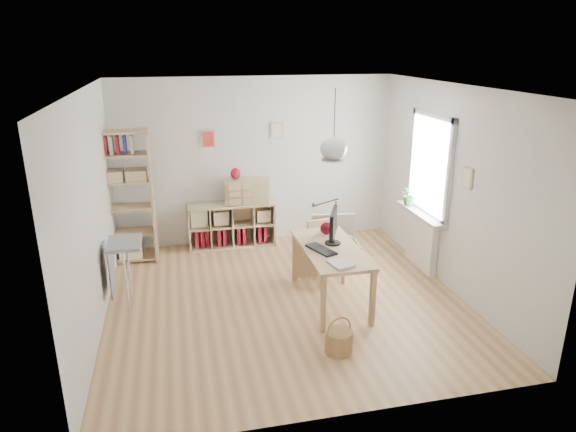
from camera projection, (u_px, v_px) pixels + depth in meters
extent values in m
plane|color=tan|center=(286.00, 300.00, 6.69)|extent=(4.50, 4.50, 0.00)
plane|color=white|center=(256.00, 162.00, 8.34)|extent=(4.50, 0.00, 4.50)
plane|color=white|center=(345.00, 280.00, 4.18)|extent=(4.50, 0.00, 4.50)
plane|color=white|center=(91.00, 214.00, 5.79)|extent=(0.00, 4.50, 4.50)
plane|color=white|center=(453.00, 190.00, 6.73)|extent=(0.00, 4.50, 4.50)
plane|color=white|center=(285.00, 87.00, 5.82)|extent=(4.50, 4.50, 0.00)
cylinder|color=black|center=(335.00, 118.00, 5.91)|extent=(0.01, 0.01, 0.68)
ellipsoid|color=white|center=(334.00, 149.00, 6.02)|extent=(0.32, 0.32, 0.27)
cube|color=white|center=(431.00, 165.00, 7.21)|extent=(0.03, 1.00, 1.30)
cube|color=silver|center=(449.00, 174.00, 6.71)|extent=(0.06, 0.08, 1.46)
cube|color=silver|center=(412.00, 157.00, 7.71)|extent=(0.06, 0.08, 1.46)
cube|color=silver|center=(434.00, 116.00, 6.99)|extent=(0.06, 1.16, 0.08)
cube|color=silver|center=(425.00, 212.00, 7.43)|extent=(0.06, 1.16, 0.08)
cube|color=white|center=(421.00, 241.00, 7.57)|extent=(0.10, 0.80, 0.80)
cube|color=silver|center=(421.00, 214.00, 7.42)|extent=(0.22, 1.20, 0.06)
cube|color=tan|center=(331.00, 249.00, 6.43)|extent=(0.70, 1.50, 0.04)
cube|color=tan|center=(323.00, 304.00, 5.84)|extent=(0.06, 0.06, 0.71)
cube|color=tan|center=(295.00, 257.00, 7.14)|extent=(0.06, 0.06, 0.71)
cube|color=tan|center=(372.00, 299.00, 5.97)|extent=(0.06, 0.06, 0.71)
cube|color=tan|center=(336.00, 253.00, 7.26)|extent=(0.06, 0.06, 0.71)
cube|color=#D3BE8B|center=(232.00, 245.00, 8.48)|extent=(1.40, 0.38, 0.03)
cube|color=#D3BE8B|center=(231.00, 205.00, 8.26)|extent=(1.40, 0.38, 0.03)
cube|color=#D3BE8B|center=(189.00, 228.00, 8.22)|extent=(0.03, 0.38, 0.72)
cube|color=#D3BE8B|center=(273.00, 222.00, 8.51)|extent=(0.03, 0.38, 0.72)
cube|color=#D3BE8B|center=(230.00, 222.00, 8.53)|extent=(1.40, 0.02, 0.72)
cube|color=maroon|center=(196.00, 237.00, 8.32)|extent=(0.06, 0.26, 0.30)
cube|color=maroon|center=(202.00, 237.00, 8.34)|extent=(0.05, 0.26, 0.30)
cube|color=maroon|center=(207.00, 236.00, 8.35)|extent=(0.05, 0.26, 0.30)
cube|color=maroon|center=(219.00, 235.00, 8.39)|extent=(0.05, 0.26, 0.30)
cube|color=maroon|center=(224.00, 235.00, 8.41)|extent=(0.05, 0.26, 0.30)
cube|color=maroon|center=(238.00, 234.00, 8.46)|extent=(0.06, 0.26, 0.30)
cube|color=maroon|center=(243.00, 233.00, 8.48)|extent=(0.06, 0.26, 0.30)
cube|color=maroon|center=(259.00, 232.00, 8.53)|extent=(0.06, 0.26, 0.30)
cube|color=maroon|center=(264.00, 232.00, 8.55)|extent=(0.05, 0.26, 0.30)
cube|color=tan|center=(99.00, 199.00, 7.53)|extent=(0.04, 0.38, 2.00)
cube|color=tan|center=(152.00, 196.00, 7.69)|extent=(0.04, 0.38, 2.00)
cube|color=tan|center=(132.00, 257.00, 7.91)|extent=(0.76, 0.38, 0.03)
cube|color=tan|center=(130.00, 232.00, 7.79)|extent=(0.76, 0.38, 0.03)
cube|color=tan|center=(127.00, 207.00, 7.66)|extent=(0.76, 0.38, 0.03)
cube|color=tan|center=(124.00, 181.00, 7.53)|extent=(0.76, 0.38, 0.03)
cube|color=tan|center=(121.00, 155.00, 7.40)|extent=(0.76, 0.38, 0.03)
cube|color=tan|center=(119.00, 132.00, 7.30)|extent=(0.76, 0.38, 0.03)
cube|color=navy|center=(100.00, 145.00, 7.30)|extent=(0.04, 0.18, 0.26)
cube|color=maroon|center=(106.00, 145.00, 7.31)|extent=(0.04, 0.18, 0.26)
cube|color=#F3ECBA|center=(112.00, 145.00, 7.33)|extent=(0.04, 0.18, 0.26)
cube|color=maroon|center=(117.00, 145.00, 7.35)|extent=(0.04, 0.18, 0.26)
cube|color=navy|center=(125.00, 145.00, 7.37)|extent=(0.04, 0.18, 0.26)
cube|color=#F3ECBA|center=(132.00, 144.00, 7.39)|extent=(0.04, 0.18, 0.26)
cube|color=gray|center=(124.00, 243.00, 6.34)|extent=(0.40, 0.55, 0.04)
cylinder|color=white|center=(126.00, 282.00, 6.27)|extent=(0.03, 0.03, 0.82)
cylinder|color=white|center=(129.00, 267.00, 6.67)|extent=(0.03, 0.03, 0.82)
cube|color=gray|center=(112.00, 269.00, 6.41)|extent=(0.02, 0.50, 0.62)
cube|color=gray|center=(326.00, 251.00, 7.09)|extent=(0.48, 0.48, 0.06)
cube|color=tan|center=(320.00, 274.00, 6.94)|extent=(0.04, 0.04, 0.42)
cube|color=tan|center=(309.00, 264.00, 7.26)|extent=(0.04, 0.04, 0.42)
cube|color=tan|center=(343.00, 270.00, 7.07)|extent=(0.04, 0.04, 0.42)
cube|color=tan|center=(332.00, 260.00, 7.38)|extent=(0.04, 0.04, 0.42)
cube|color=tan|center=(321.00, 232.00, 7.18)|extent=(0.42, 0.10, 0.38)
cylinder|color=olive|center=(339.00, 342.00, 5.53)|extent=(0.30, 0.30, 0.25)
torus|color=olive|center=(339.00, 330.00, 5.48)|extent=(0.30, 0.10, 0.31)
cube|color=beige|center=(336.00, 263.00, 7.77)|extent=(0.71, 0.54, 0.02)
cube|color=beige|center=(315.00, 254.00, 7.70)|extent=(0.08, 0.45, 0.34)
cube|color=beige|center=(357.00, 253.00, 7.75)|extent=(0.08, 0.45, 0.34)
cube|color=beige|center=(339.00, 259.00, 7.52)|extent=(0.66, 0.11, 0.34)
cube|color=beige|center=(334.00, 248.00, 7.93)|extent=(0.66, 0.11, 0.34)
cube|color=beige|center=(332.00, 225.00, 8.01)|extent=(0.68, 0.31, 0.42)
sphere|color=yellow|center=(327.00, 251.00, 7.62)|extent=(0.15, 0.15, 0.15)
sphere|color=#16679E|center=(343.00, 247.00, 7.76)|extent=(0.15, 0.15, 0.15)
sphere|color=#C96919|center=(335.00, 249.00, 7.67)|extent=(0.15, 0.15, 0.15)
sphere|color=green|center=(349.00, 251.00, 7.63)|extent=(0.15, 0.15, 0.15)
cylinder|color=black|center=(333.00, 243.00, 6.54)|extent=(0.20, 0.20, 0.02)
cylinder|color=black|center=(333.00, 239.00, 6.52)|extent=(0.05, 0.05, 0.09)
cube|color=black|center=(333.00, 223.00, 6.45)|extent=(0.25, 0.49, 0.33)
cube|color=black|center=(321.00, 249.00, 6.33)|extent=(0.32, 0.48, 0.02)
cylinder|color=black|center=(335.00, 227.00, 7.09)|extent=(0.06, 0.06, 0.04)
cylinder|color=black|center=(336.00, 214.00, 7.03)|extent=(0.01, 0.01, 0.37)
cone|color=black|center=(315.00, 205.00, 6.84)|extent=(0.09, 0.07, 0.09)
sphere|color=#440914|center=(327.00, 228.00, 6.84)|extent=(0.17, 0.17, 0.17)
cube|color=silver|center=(341.00, 264.00, 5.91)|extent=(0.29, 0.33, 0.03)
cube|color=#D3BE8B|center=(247.00, 191.00, 8.24)|extent=(0.76, 0.46, 0.40)
ellipsoid|color=maroon|center=(235.00, 174.00, 8.11)|extent=(0.16, 0.16, 0.19)
imported|color=#276828|center=(410.00, 195.00, 7.68)|extent=(0.35, 0.33, 0.32)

